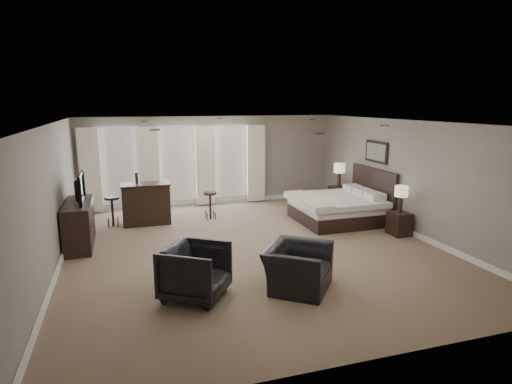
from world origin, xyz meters
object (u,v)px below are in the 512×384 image
object	(u,v)px
nightstand_near	(399,224)
nightstand_far	(338,196)
bed	(335,196)
bar_counter	(146,204)
armchair_near	(298,260)
bar_stool_left	(113,212)
tv	(77,199)
armchair_far	(195,269)
bar_stool_right	(210,206)
dresser	(79,224)
lamp_near	(401,199)
desk_chair	(141,201)
lamp_far	(339,175)

from	to	relation	value
nightstand_near	nightstand_far	size ratio (longest dim) A/B	0.91
bed	bar_counter	bearing A→B (deg)	164.99
bed	bar_counter	distance (m)	4.75
armchair_near	bar_stool_left	distance (m)	5.53
tv	armchair_far	xyz separation A→B (m)	(1.92, -3.17, -0.55)
nightstand_near	bar_stool_right	bearing A→B (deg)	145.31
nightstand_near	bar_stool_left	size ratio (longest dim) A/B	0.72
dresser	armchair_near	size ratio (longest dim) A/B	1.49
bar_stool_left	nightstand_near	bearing A→B (deg)	-23.47
bed	nightstand_far	bearing A→B (deg)	58.46
tv	bar_counter	size ratio (longest dim) A/B	0.89
armchair_near	armchair_far	size ratio (longest dim) A/B	1.17
lamp_near	bar_stool_right	distance (m)	4.71
bed	nightstand_near	world-z (taller)	bed
nightstand_near	bar_stool_right	world-z (taller)	bar_stool_right
bar_stool_right	tv	bearing A→B (deg)	-157.00
armchair_far	bar_stool_right	world-z (taller)	armchair_far
bed	desk_chair	size ratio (longest dim) A/B	2.02
bar_counter	desk_chair	size ratio (longest dim) A/B	1.15
bar_stool_right	armchair_near	bearing A→B (deg)	-83.84
bed	lamp_near	distance (m)	1.71
lamp_far	nightstand_far	bearing A→B (deg)	0.00
dresser	bar_counter	bearing A→B (deg)	42.19
bed	bar_stool_left	bearing A→B (deg)	166.69
lamp_near	desk_chair	distance (m)	6.35
dresser	armchair_far	xyz separation A→B (m)	(1.92, -3.17, -0.01)
nightstand_near	desk_chair	xyz separation A→B (m)	(-5.57, 3.04, 0.25)
lamp_far	armchair_near	distance (m)	5.93
nightstand_near	lamp_near	size ratio (longest dim) A/B	0.86
bar_stool_right	desk_chair	xyz separation A→B (m)	(-1.71, 0.37, 0.16)
bed	lamp_far	size ratio (longest dim) A/B	3.06
nightstand_near	tv	size ratio (longest dim) A/B	0.50
lamp_near	armchair_near	size ratio (longest dim) A/B	0.56
nightstand_near	lamp_near	distance (m)	0.57
nightstand_far	bar_counter	xyz separation A→B (m)	(-5.47, -0.22, 0.23)
bed	lamp_near	size ratio (longest dim) A/B	3.39
nightstand_far	bar_stool_right	xyz separation A→B (m)	(-3.85, -0.23, 0.06)
bed	bar_stool_right	world-z (taller)	bed
bar_counter	lamp_far	bearing A→B (deg)	2.32
bar_stool_right	bed	bearing A→B (deg)	-22.33
tv	armchair_far	distance (m)	3.75
bed	dresser	distance (m)	6.03
dresser	armchair_far	size ratio (longest dim) A/B	1.74
lamp_near	tv	xyz separation A→B (m)	(-6.92, 1.37, 0.18)
tv	desk_chair	bearing A→B (deg)	-38.99
lamp_far	dresser	distance (m)	7.10
lamp_near	nightstand_far	bearing A→B (deg)	90.00
nightstand_far	armchair_near	distance (m)	5.92
nightstand_near	bar_stool_left	distance (m)	6.84
nightstand_far	bed	bearing A→B (deg)	-121.54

